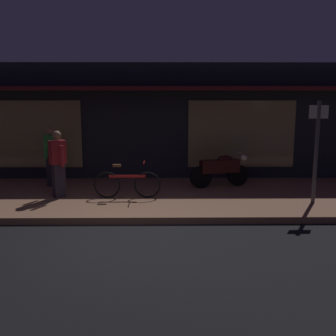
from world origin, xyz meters
name	(u,v)px	position (x,y,z in m)	size (l,w,h in m)	color
ground_plane	(118,242)	(0.00, 0.00, 0.00)	(60.00, 60.00, 0.00)	black
sidewalk_slab	(131,197)	(0.00, 3.00, 0.07)	(18.00, 4.00, 0.15)	#8C6047
storefront_building	(138,121)	(0.00, 6.39, 1.80)	(18.00, 3.30, 3.60)	black
motorcycle	(221,169)	(2.44, 3.84, 0.65)	(1.68, 0.67, 0.97)	black
bicycle_extra	(127,184)	(-0.05, 2.63, 0.51)	(1.66, 0.42, 0.91)	black
person_photographer	(52,155)	(-2.24, 3.98, 1.03)	(0.44, 0.59, 1.67)	#28232D
person_bystander	(58,163)	(-1.76, 2.74, 1.03)	(0.44, 0.54, 1.67)	#28232D
sign_post	(316,146)	(4.42, 2.15, 1.51)	(0.44, 0.09, 2.40)	#47474C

